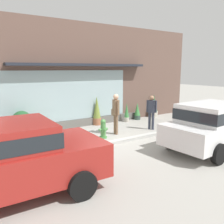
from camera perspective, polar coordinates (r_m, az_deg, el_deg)
ground_plane at (r=9.35m, az=1.55°, el=-6.95°), size 60.00×60.00×0.00m
curb_strip at (r=9.18m, az=2.28°, el=-6.89°), size 14.00×0.24×0.12m
storefront at (r=11.67m, az=-7.63°, el=8.50°), size 14.00×0.81×4.94m
fire_hydrant at (r=9.65m, az=-2.12°, el=-4.07°), size 0.39×0.35×0.78m
pedestrian_with_handbag at (r=10.11m, az=0.88°, el=0.25°), size 0.25×0.64×1.73m
pedestrian_passerby at (r=11.05m, az=9.46°, el=0.49°), size 0.33×0.42×1.58m
parked_car_red at (r=5.62m, az=-24.65°, el=-9.77°), size 4.27×2.21×1.65m
parked_car_white at (r=8.97m, az=23.22°, el=-2.52°), size 4.16×2.14×1.62m
potted_plant_window_left at (r=11.90m, az=-3.66°, el=0.18°), size 0.43×0.43×1.42m
potted_plant_corner_tall at (r=13.22m, az=6.08°, el=0.11°), size 0.35×0.35×0.93m
potted_plant_trailing_edge at (r=10.69m, az=-16.71°, el=-3.26°), size 0.44×0.44×0.65m
potted_plant_window_center at (r=12.62m, az=3.55°, el=-0.19°), size 0.27×0.27×0.99m
potted_plant_window_right at (r=14.04m, az=9.96°, el=1.36°), size 0.49×0.49×1.31m
potted_plant_by_entrance at (r=10.28m, az=-20.81°, el=-2.38°), size 0.78×0.78×1.11m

